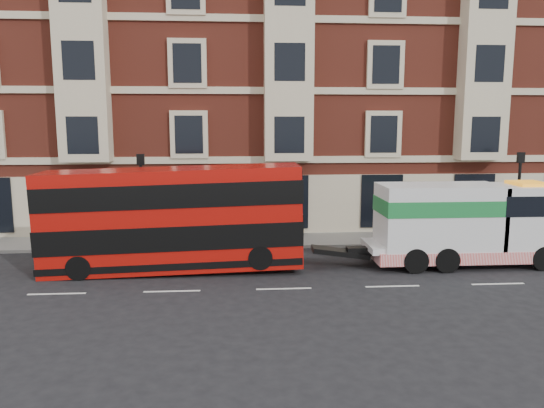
{
  "coord_description": "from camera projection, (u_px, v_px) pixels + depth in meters",
  "views": [
    {
      "loc": [
        -1.74,
        -18.33,
        6.03
      ],
      "look_at": [
        -0.14,
        4.0,
        2.47
      ],
      "focal_mm": 35.0,
      "sensor_mm": 36.0,
      "label": 1
    }
  ],
  "objects": [
    {
      "name": "ground",
      "position": [
        284.0,
        289.0,
        19.12
      ],
      "size": [
        120.0,
        120.0,
        0.0
      ],
      "primitive_type": "plane",
      "color": "black",
      "rests_on": "ground"
    },
    {
      "name": "sidewalk",
      "position": [
        270.0,
        240.0,
        26.5
      ],
      "size": [
        90.0,
        3.0,
        0.15
      ],
      "primitive_type": "cube",
      "color": "slate",
      "rests_on": "ground"
    },
    {
      "name": "victorian_terrace",
      "position": [
        270.0,
        53.0,
        32.35
      ],
      "size": [
        45.0,
        12.0,
        20.4
      ],
      "color": "maroon",
      "rests_on": "ground"
    },
    {
      "name": "lamp_post_west",
      "position": [
        142.0,
        194.0,
        24.39
      ],
      "size": [
        0.35,
        0.15,
        4.35
      ],
      "color": "black",
      "rests_on": "sidewalk"
    },
    {
      "name": "lamp_post_east",
      "position": [
        518.0,
        190.0,
        25.65
      ],
      "size": [
        0.35,
        0.15,
        4.35
      ],
      "color": "black",
      "rests_on": "sidewalk"
    },
    {
      "name": "double_decker_bus",
      "position": [
        172.0,
        217.0,
        21.12
      ],
      "size": [
        10.23,
        2.35,
        4.14
      ],
      "color": "#A70E09",
      "rests_on": "ground"
    },
    {
      "name": "tow_truck",
      "position": [
        465.0,
        223.0,
        22.03
      ],
      "size": [
        8.19,
        2.42,
        3.41
      ],
      "color": "silver",
      "rests_on": "ground"
    }
  ]
}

